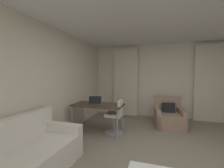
{
  "coord_description": "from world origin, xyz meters",
  "views": [
    {
      "loc": [
        -0.19,
        -2.6,
        1.51
      ],
      "look_at": [
        -1.38,
        1.21,
        1.27
      ],
      "focal_mm": 24.04,
      "sensor_mm": 36.0,
      "label": 1
    }
  ],
  "objects": [
    {
      "name": "curtain_left_panel",
      "position": [
        -1.38,
        2.9,
        1.25
      ],
      "size": [
        0.9,
        0.06,
        2.5
      ],
      "color": "beige",
      "rests_on": "ground"
    },
    {
      "name": "desk",
      "position": [
        -1.71,
        1.02,
        0.68
      ],
      "size": [
        1.31,
        0.67,
        0.74
      ],
      "color": "#4C3828",
      "rests_on": "ground"
    },
    {
      "name": "armchair",
      "position": [
        0.12,
        2.03,
        0.27
      ],
      "size": [
        0.87,
        0.91,
        0.83
      ],
      "color": "#997A66",
      "rests_on": "ground"
    },
    {
      "name": "wall_window",
      "position": [
        0.0,
        3.03,
        1.3
      ],
      "size": [
        5.12,
        0.06,
        2.6
      ],
      "color": "beige",
      "rests_on": "ground"
    },
    {
      "name": "wall_left",
      "position": [
        -2.53,
        0.0,
        1.3
      ],
      "size": [
        0.06,
        6.12,
        2.6
      ],
      "color": "beige",
      "rests_on": "ground"
    },
    {
      "name": "couch",
      "position": [
        -2.03,
        -1.03,
        0.28
      ],
      "size": [
        0.88,
        1.85,
        0.86
      ],
      "color": "silver",
      "rests_on": "ground"
    },
    {
      "name": "curtain_right_panel",
      "position": [
        1.38,
        2.9,
        1.25
      ],
      "size": [
        0.9,
        0.06,
        2.5
      ],
      "color": "beige",
      "rests_on": "ground"
    },
    {
      "name": "ground_plane",
      "position": [
        0.0,
        0.0,
        0.0
      ],
      "size": [
        12.0,
        12.0,
        0.0
      ],
      "primitive_type": "plane",
      "color": "gray"
    },
    {
      "name": "desk_chair",
      "position": [
        -1.23,
        1.02,
        0.39
      ],
      "size": [
        0.48,
        0.48,
        0.88
      ],
      "color": "gray",
      "rests_on": "ground"
    },
    {
      "name": "laptop",
      "position": [
        -1.78,
        1.01,
        0.79
      ],
      "size": [
        0.37,
        0.32,
        0.22
      ],
      "color": "#ADADB2",
      "rests_on": "desk"
    },
    {
      "name": "ceiling",
      "position": [
        0.0,
        0.0,
        2.63
      ],
      "size": [
        5.12,
        6.12,
        0.06
      ],
      "primitive_type": "cube",
      "color": "white",
      "rests_on": "wall_left"
    }
  ]
}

